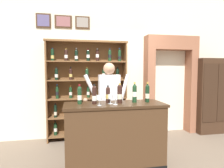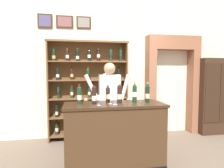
{
  "view_description": "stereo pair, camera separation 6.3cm",
  "coord_description": "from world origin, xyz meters",
  "px_view_note": "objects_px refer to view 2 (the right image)",
  "views": [
    {
      "loc": [
        -0.79,
        -2.9,
        1.53
      ],
      "look_at": [
        -0.18,
        0.13,
        1.31
      ],
      "focal_mm": 30.9,
      "sensor_mm": 36.0,
      "label": 1
    },
    {
      "loc": [
        -0.72,
        -2.91,
        1.53
      ],
      "look_at": [
        -0.18,
        0.13,
        1.31
      ],
      "focal_mm": 30.9,
      "sensor_mm": 36.0,
      "label": 2
    }
  ],
  "objects_px": {
    "tasting_counter": "(114,135)",
    "tasting_bottle_vin_santo": "(94,95)",
    "side_cabinet": "(214,96)",
    "wine_shelf": "(88,88)",
    "wine_glass_left": "(99,98)",
    "tasting_bottle_rosso": "(147,93)",
    "tasting_bottle_chianti": "(120,94)",
    "shopkeeper": "(110,97)",
    "wine_glass_center": "(110,97)",
    "tasting_bottle_prosecco": "(79,95)",
    "tasting_bottle_super_tuscan": "(108,95)",
    "tasting_bottle_brunello": "(135,93)",
    "wine_glass_right": "(115,97)"
  },
  "relations": [
    {
      "from": "tasting_counter",
      "to": "tasting_bottle_vin_santo",
      "type": "xyz_separation_m",
      "value": [
        -0.32,
        0.02,
        0.65
      ]
    },
    {
      "from": "side_cabinet",
      "to": "wine_shelf",
      "type": "bearing_deg",
      "value": 176.93
    },
    {
      "from": "tasting_bottle_vin_santo",
      "to": "wine_glass_left",
      "type": "bearing_deg",
      "value": -68.58
    },
    {
      "from": "tasting_bottle_rosso",
      "to": "tasting_bottle_vin_santo",
      "type": "bearing_deg",
      "value": 179.84
    },
    {
      "from": "tasting_bottle_chianti",
      "to": "wine_glass_left",
      "type": "height_order",
      "value": "tasting_bottle_chianti"
    },
    {
      "from": "tasting_bottle_vin_santo",
      "to": "tasting_bottle_rosso",
      "type": "distance_m",
      "value": 0.86
    },
    {
      "from": "tasting_bottle_chianti",
      "to": "tasting_bottle_rosso",
      "type": "bearing_deg",
      "value": -1.88
    },
    {
      "from": "shopkeeper",
      "to": "wine_glass_center",
      "type": "relative_size",
      "value": 11.32
    },
    {
      "from": "wine_shelf",
      "to": "side_cabinet",
      "type": "xyz_separation_m",
      "value": [
        3.02,
        -0.16,
        -0.23
      ]
    },
    {
      "from": "tasting_bottle_prosecco",
      "to": "wine_glass_center",
      "type": "height_order",
      "value": "tasting_bottle_prosecco"
    },
    {
      "from": "tasting_bottle_chianti",
      "to": "tasting_bottle_prosecco",
      "type": "bearing_deg",
      "value": 177.62
    },
    {
      "from": "tasting_bottle_super_tuscan",
      "to": "tasting_bottle_rosso",
      "type": "relative_size",
      "value": 0.86
    },
    {
      "from": "shopkeeper",
      "to": "tasting_bottle_prosecco",
      "type": "height_order",
      "value": "shopkeeper"
    },
    {
      "from": "side_cabinet",
      "to": "tasting_bottle_brunello",
      "type": "height_order",
      "value": "side_cabinet"
    },
    {
      "from": "side_cabinet",
      "to": "tasting_bottle_chianti",
      "type": "distance_m",
      "value": 2.88
    },
    {
      "from": "tasting_bottle_vin_santo",
      "to": "tasting_bottle_super_tuscan",
      "type": "distance_m",
      "value": 0.23
    },
    {
      "from": "tasting_bottle_rosso",
      "to": "wine_glass_center",
      "type": "bearing_deg",
      "value": -176.36
    },
    {
      "from": "side_cabinet",
      "to": "tasting_counter",
      "type": "bearing_deg",
      "value": -155.65
    },
    {
      "from": "tasting_bottle_rosso",
      "to": "wine_glass_center",
      "type": "distance_m",
      "value": 0.62
    },
    {
      "from": "tasting_bottle_prosecco",
      "to": "tasting_bottle_chianti",
      "type": "xyz_separation_m",
      "value": [
        0.62,
        -0.03,
        0.01
      ]
    },
    {
      "from": "shopkeeper",
      "to": "wine_glass_center",
      "type": "bearing_deg",
      "value": -98.59
    },
    {
      "from": "tasting_bottle_vin_santo",
      "to": "tasting_bottle_rosso",
      "type": "bearing_deg",
      "value": -0.16
    },
    {
      "from": "tasting_bottle_vin_santo",
      "to": "tasting_bottle_prosecco",
      "type": "bearing_deg",
      "value": 170.08
    },
    {
      "from": "wine_glass_right",
      "to": "tasting_counter",
      "type": "bearing_deg",
      "value": 83.09
    },
    {
      "from": "side_cabinet",
      "to": "tasting_bottle_vin_santo",
      "type": "height_order",
      "value": "side_cabinet"
    },
    {
      "from": "wine_shelf",
      "to": "tasting_bottle_vin_santo",
      "type": "bearing_deg",
      "value": -89.6
    },
    {
      "from": "wine_glass_center",
      "to": "tasting_counter",
      "type": "bearing_deg",
      "value": 16.77
    },
    {
      "from": "wine_shelf",
      "to": "wine_glass_left",
      "type": "distance_m",
      "value": 1.51
    },
    {
      "from": "shopkeeper",
      "to": "tasting_bottle_super_tuscan",
      "type": "bearing_deg",
      "value": -102.15
    },
    {
      "from": "wine_shelf",
      "to": "wine_glass_left",
      "type": "relative_size",
      "value": 14.31
    },
    {
      "from": "shopkeeper",
      "to": "tasting_bottle_prosecco",
      "type": "bearing_deg",
      "value": -135.65
    },
    {
      "from": "wine_glass_left",
      "to": "shopkeeper",
      "type": "bearing_deg",
      "value": 69.02
    },
    {
      "from": "tasting_counter",
      "to": "tasting_bottle_brunello",
      "type": "relative_size",
      "value": 4.76
    },
    {
      "from": "tasting_counter",
      "to": "tasting_bottle_brunello",
      "type": "xyz_separation_m",
      "value": [
        0.33,
        0.03,
        0.66
      ]
    },
    {
      "from": "side_cabinet",
      "to": "wine_glass_right",
      "type": "xyz_separation_m",
      "value": [
        -2.71,
        -1.32,
        0.22
      ]
    },
    {
      "from": "wine_shelf",
      "to": "tasting_bottle_vin_santo",
      "type": "xyz_separation_m",
      "value": [
        0.01,
        -1.36,
        0.02
      ]
    },
    {
      "from": "tasting_bottle_brunello",
      "to": "tasting_bottle_chianti",
      "type": "bearing_deg",
      "value": 179.58
    },
    {
      "from": "tasting_bottle_brunello",
      "to": "wine_glass_left",
      "type": "bearing_deg",
      "value": -165.12
    },
    {
      "from": "tasting_bottle_brunello",
      "to": "shopkeeper",
      "type": "bearing_deg",
      "value": 118.48
    },
    {
      "from": "tasting_counter",
      "to": "tasting_bottle_prosecco",
      "type": "xyz_separation_m",
      "value": [
        -0.54,
        0.06,
        0.65
      ]
    },
    {
      "from": "side_cabinet",
      "to": "tasting_bottle_chianti",
      "type": "xyz_separation_m",
      "value": [
        -2.61,
        -1.19,
        0.25
      ]
    },
    {
      "from": "shopkeeper",
      "to": "wine_glass_right",
      "type": "xyz_separation_m",
      "value": [
        -0.03,
        -0.7,
        0.1
      ]
    },
    {
      "from": "tasting_bottle_brunello",
      "to": "wine_glass_right",
      "type": "relative_size",
      "value": 2.07
    },
    {
      "from": "tasting_bottle_rosso",
      "to": "wine_glass_right",
      "type": "bearing_deg",
      "value": -167.99
    },
    {
      "from": "tasting_bottle_super_tuscan",
      "to": "wine_glass_left",
      "type": "relative_size",
      "value": 1.84
    },
    {
      "from": "tasting_bottle_brunello",
      "to": "wine_glass_center",
      "type": "relative_size",
      "value": 2.22
    },
    {
      "from": "tasting_bottle_chianti",
      "to": "wine_glass_left",
      "type": "bearing_deg",
      "value": -155.45
    },
    {
      "from": "shopkeeper",
      "to": "tasting_bottle_brunello",
      "type": "relative_size",
      "value": 5.1
    },
    {
      "from": "tasting_bottle_prosecco",
      "to": "tasting_bottle_chianti",
      "type": "height_order",
      "value": "tasting_bottle_chianti"
    },
    {
      "from": "tasting_bottle_super_tuscan",
      "to": "wine_glass_left",
      "type": "height_order",
      "value": "tasting_bottle_super_tuscan"
    }
  ]
}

